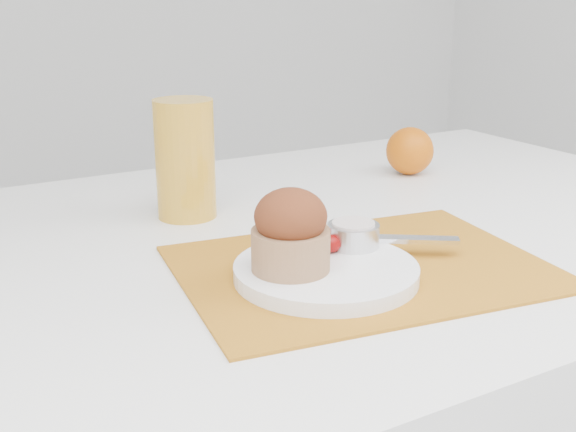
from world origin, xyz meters
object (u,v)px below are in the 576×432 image
plate (326,272)px  juice_glass (185,159)px  orange (410,151)px  muffin (291,232)px

plate → juice_glass: size_ratio=1.23×
orange → muffin: size_ratio=0.79×
orange → juice_glass: bearing=-175.6°
plate → juice_glass: 0.29m
plate → juice_glass: juice_glass is taller
plate → juice_glass: (-0.04, 0.28, 0.07)m
plate → orange: (0.36, 0.31, 0.03)m
plate → muffin: size_ratio=1.99×
orange → juice_glass: 0.41m
juice_glass → muffin: size_ratio=1.61×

